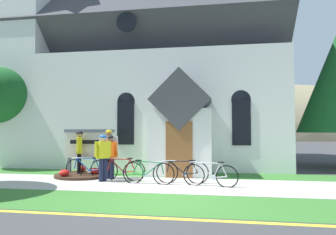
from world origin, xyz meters
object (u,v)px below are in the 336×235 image
bicycle_green (122,170)px  cyclist_in_green_jersey (111,154)px  cyclist_in_white_jersey (79,149)px  yard_deciduous_tree (1,96)px  bicycle_red (87,168)px  bicycle_white (210,175)px  cyclist_in_red_jersey (109,149)px  bicycle_black (182,172)px  church_sign (89,145)px  bicycle_silver (148,173)px  cyclist_in_orange_jersey (103,154)px

bicycle_green → cyclist_in_green_jersey: (-0.51, 0.27, 0.53)m
cyclist_in_white_jersey → yard_deciduous_tree: bearing=158.6°
bicycle_red → bicycle_white: bicycle_white is taller
bicycle_green → cyclist_in_red_jersey: cyclist_in_red_jersey is taller
bicycle_black → cyclist_in_green_jersey: cyclist_in_green_jersey is taller
cyclist_in_white_jersey → cyclist_in_green_jersey: bearing=-21.9°
bicycle_red → yard_deciduous_tree: yard_deciduous_tree is taller
bicycle_white → bicycle_green: bearing=169.1°
church_sign → cyclist_in_white_jersey: bearing=-119.2°
cyclist_in_red_jersey → bicycle_silver: bearing=-30.2°
cyclist_in_white_jersey → cyclist_in_green_jersey: (1.49, -0.60, -0.12)m
bicycle_green → cyclist_in_red_jersey: (-0.67, 0.53, 0.69)m
cyclist_in_white_jersey → cyclist_in_orange_jersey: (1.40, -1.09, -0.10)m
cyclist_in_white_jersey → yard_deciduous_tree: (-5.05, 1.98, 2.41)m
cyclist_in_white_jersey → bicycle_red: bearing=-43.8°
cyclist_in_orange_jersey → yard_deciduous_tree: 7.58m
cyclist_in_green_jersey → yard_deciduous_tree: size_ratio=0.33×
bicycle_green → bicycle_red: (-1.42, 0.32, -0.01)m
bicycle_silver → cyclist_in_red_jersey: size_ratio=0.99×
bicycle_green → bicycle_red: size_ratio=1.00×
bicycle_green → cyclist_in_red_jersey: size_ratio=0.97×
bicycle_white → cyclist_in_green_jersey: (-3.60, 0.87, 0.54)m
cyclist_in_red_jersey → bicycle_white: bearing=-16.6°
cyclist_in_green_jersey → bicycle_green: bearing=-28.0°
church_sign → bicycle_green: size_ratio=1.20×
cyclist_in_red_jersey → yard_deciduous_tree: (-6.38, 2.32, 2.38)m
bicycle_silver → cyclist_in_green_jersey: 1.81m
church_sign → cyclist_in_red_jersey: (1.10, -0.75, -0.12)m
bicycle_red → church_sign: bearing=110.0°
bicycle_white → cyclist_in_white_jersey: bearing=163.9°
bicycle_green → bicycle_silver: (1.05, -0.47, -0.00)m
bicycle_green → bicycle_red: 1.46m
bicycle_green → cyclist_in_green_jersey: bearing=152.0°
bicycle_red → cyclist_in_orange_jersey: 1.13m
bicycle_green → bicycle_white: 3.15m
church_sign → bicycle_black: 4.26m
cyclist_in_white_jersey → bicycle_black: bearing=-13.7°
bicycle_silver → cyclist_in_green_jersey: bearing=154.5°
church_sign → yard_deciduous_tree: 5.96m
bicycle_black → cyclist_in_white_jersey: bearing=166.3°
bicycle_green → yard_deciduous_tree: 8.20m
bicycle_green → bicycle_silver: 1.15m
bicycle_black → cyclist_in_white_jersey: size_ratio=1.01×
bicycle_green → bicycle_white: bearing=-10.9°
bicycle_silver → cyclist_in_red_jersey: (-1.72, 1.00, 0.69)m
cyclist_in_red_jersey → cyclist_in_orange_jersey: cyclist_in_red_jersey is taller
cyclist_in_white_jersey → cyclist_in_orange_jersey: 1.78m
bicycle_silver → cyclist_in_red_jersey: 2.11m
bicycle_white → church_sign: bearing=158.9°
bicycle_red → yard_deciduous_tree: (-5.63, 2.54, 3.08)m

